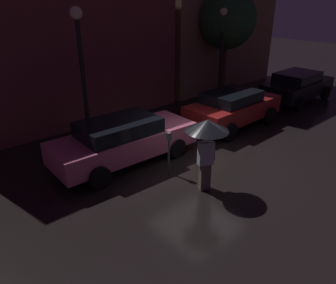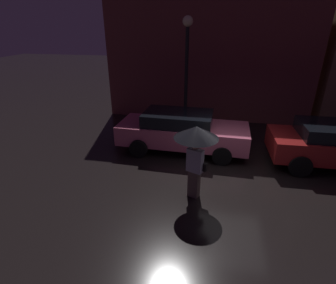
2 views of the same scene
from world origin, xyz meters
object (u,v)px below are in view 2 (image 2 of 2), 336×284
at_px(parking_meter, 193,148).
at_px(pedestrian_with_umbrella, 196,141).
at_px(parked_car_pink, 182,131).
at_px(street_lamp_near, 187,58).

bearing_deg(parking_meter, pedestrian_with_umbrella, -82.55).
relative_size(parked_car_pink, street_lamp_near, 1.02).
height_order(parked_car_pink, street_lamp_near, street_lamp_near).
bearing_deg(parking_meter, parked_car_pink, 110.65).
xyz_separation_m(pedestrian_with_umbrella, parking_meter, (-0.16, 1.26, -0.83)).
height_order(parked_car_pink, pedestrian_with_umbrella, pedestrian_with_umbrella).
relative_size(parked_car_pink, parking_meter, 3.54).
relative_size(pedestrian_with_umbrella, parking_meter, 1.54).
xyz_separation_m(pedestrian_with_umbrella, street_lamp_near, (-0.85, 4.71, 1.40)).
distance_m(pedestrian_with_umbrella, parking_meter, 1.52).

